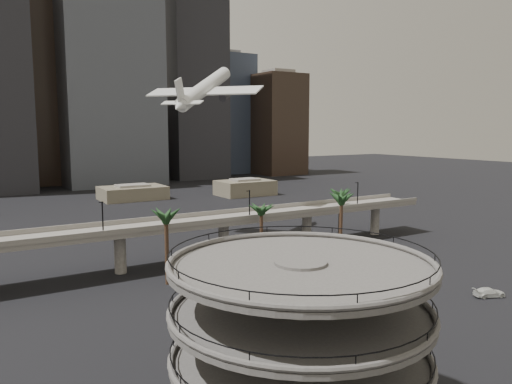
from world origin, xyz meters
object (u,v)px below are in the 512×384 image
parking_ramp (300,335)px  airborne_jet (205,89)px  car_b (359,291)px  car_c (489,292)px  car_a (286,337)px  overpass (175,229)px

parking_ramp → airborne_jet: airborne_jet is taller
parking_ramp → car_b: bearing=39.4°
airborne_jet → car_c: airborne_jet is taller
car_b → parking_ramp: bearing=128.0°
parking_ramp → car_a: parking_ramp is taller
parking_ramp → overpass: parking_ramp is taller
overpass → car_c: (35.97, -44.69, -6.59)m
car_a → car_b: (20.65, 8.49, -0.10)m
car_b → car_c: size_ratio=0.79×
overpass → car_c: overpass is taller
car_b → car_c: car_c is taller
car_a → car_b: car_a is taller
airborne_jet → car_c: 74.05m
parking_ramp → overpass: size_ratio=0.17×
parking_ramp → airborne_jet: (28.16, 75.75, 26.60)m
parking_ramp → airborne_jet: size_ratio=0.86×
parking_ramp → airborne_jet: 85.08m
airborne_jet → car_b: (3.34, -49.85, -35.77)m
overpass → car_b: overpass is taller
parking_ramp → car_a: bearing=58.1°
car_a → car_b: 22.33m
airborne_jet → car_b: 61.45m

